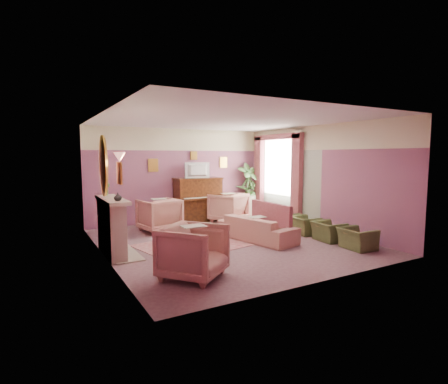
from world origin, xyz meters
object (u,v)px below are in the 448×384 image
sofa (257,224)px  olive_chair_c (305,222)px  floral_armchair_front (194,249)px  television (198,169)px  floral_armchair_left (159,213)px  side_table (248,206)px  piano (198,200)px  olive_chair_a (357,235)px  olive_chair_b (329,228)px  olive_chair_d (284,217)px  coffee_table (194,236)px  floral_armchair_right (228,206)px

sofa → olive_chair_c: bearing=-2.1°
floral_armchair_front → television: bearing=63.8°
floral_armchair_left → side_table: floral_armchair_left is taller
piano → side_table: 1.82m
olive_chair_a → olive_chair_b: (0.00, 0.82, 0.00)m
side_table → floral_armchair_left: bearing=-166.3°
olive_chair_a → olive_chair_d: 2.46m
floral_armchair_front → piano: bearing=64.0°
floral_armchair_front → side_table: floral_armchair_front is taller
television → side_table: television is taller
television → coffee_table: size_ratio=0.80×
sofa → olive_chair_c: size_ratio=2.82×
olive_chair_d → side_table: bearing=84.6°
olive_chair_a → side_table: (0.20, 4.58, 0.05)m
olive_chair_c → piano: bearing=118.2°
olive_chair_b → olive_chair_d: same height
floral_armchair_right → olive_chair_d: size_ratio=1.39×
olive_chair_d → coffee_table: bearing=-169.8°
olive_chair_d → side_table: (0.20, 2.12, 0.05)m
television → coffee_table: (-1.35, -2.64, -1.38)m
coffee_table → olive_chair_b: olive_chair_b is taller
television → floral_armchair_front: bearing=-116.2°
olive_chair_a → side_table: bearing=87.5°
coffee_table → floral_armchair_left: (-0.17, 1.84, 0.26)m
floral_armchair_left → olive_chair_c: bearing=-34.2°
sofa → piano: bearing=93.2°
piano → television: television is taller
floral_armchair_left → floral_armchair_right: 2.27m
piano → coffee_table: (-1.35, -2.69, -0.43)m
television → sofa: (0.16, -2.88, -1.20)m
television → floral_armchair_right: (0.73, -0.54, -1.11)m
piano → olive_chair_d: bearing=-53.5°
floral_armchair_right → olive_chair_c: size_ratio=1.39×
sofa → floral_armchair_left: 2.68m
floral_armchair_front → olive_chair_c: size_ratio=1.39×
piano → olive_chair_d: size_ratio=2.01×
sofa → olive_chair_d: size_ratio=2.82×
television → floral_armchair_left: 2.05m
floral_armchair_front → floral_armchair_right: bearing=53.3°
television → olive_chair_b: bearing=-66.9°
piano → olive_chair_b: (1.60, -3.80, -0.35)m
floral_armchair_right → side_table: floral_armchair_right is taller
side_table → olive_chair_a: bearing=-92.5°
floral_armchair_front → olive_chair_a: size_ratio=1.39×
olive_chair_b → olive_chair_c: (0.00, 0.82, 0.00)m
coffee_table → olive_chair_b: bearing=-20.6°
coffee_table → olive_chair_b: size_ratio=1.44×
piano → floral_armchair_right: size_ratio=1.44×
floral_armchair_left → floral_armchair_right: bearing=6.6°
coffee_table → floral_armchair_left: size_ratio=1.03×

